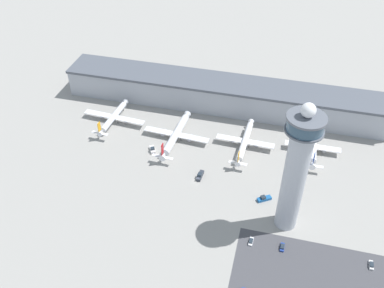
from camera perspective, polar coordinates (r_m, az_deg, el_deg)
ground_plane at (r=224.39m, az=0.64°, el=-4.91°), size 1000.00×1000.00×0.00m
terminal_building at (r=272.40m, az=4.20°, el=6.59°), size 202.24×25.00×18.78m
control_tower at (r=185.15m, az=13.73°, el=-3.16°), size 15.76×15.76×67.54m
parking_lot_surface at (r=193.25m, az=15.31°, el=-17.00°), size 64.00×40.00×0.01m
airplane_gate_alpha at (r=265.20m, az=-10.43°, el=3.55°), size 39.55×36.56×11.85m
airplane_gate_bravo at (r=247.33m, az=-2.18°, el=1.26°), size 39.11×44.24×13.11m
airplane_gate_charlie at (r=243.87m, az=7.06°, el=0.34°), size 33.43×40.70×11.80m
airplane_gate_delta at (r=248.19m, az=15.82°, el=-0.33°), size 30.88×35.23×12.76m
service_truck_catering at (r=225.65m, az=1.08°, el=-4.23°), size 2.75×7.66×3.02m
service_truck_fuel at (r=248.15m, az=15.22°, el=-1.13°), size 2.64×8.25×2.80m
service_truck_baggage at (r=242.65m, az=-5.30°, el=-0.74°), size 5.23×6.89×2.73m
service_truck_water at (r=217.09m, az=9.59°, el=-7.19°), size 7.34×5.99×2.71m
car_silver_sedan at (r=199.73m, az=11.94°, el=-13.30°), size 1.84×4.71×1.50m
car_white_wagon at (r=205.05m, az=22.79°, el=-14.66°), size 1.79×4.73×1.60m
car_red_hatchback at (r=199.36m, az=7.88°, el=-12.75°), size 1.96×4.81×1.39m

